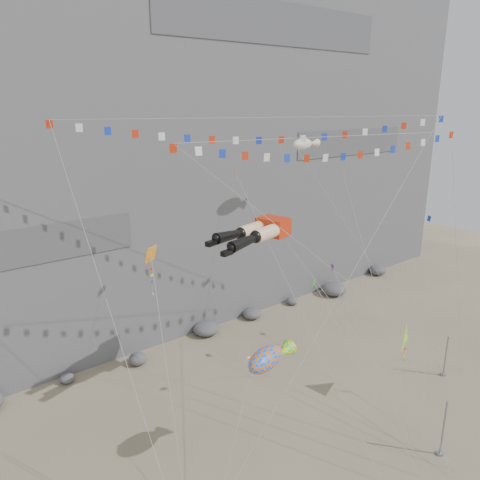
{
  "coord_description": "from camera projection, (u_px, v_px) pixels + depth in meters",
  "views": [
    {
      "loc": [
        -23.33,
        -19.04,
        22.69
      ],
      "look_at": [
        -1.79,
        9.0,
        12.2
      ],
      "focal_mm": 35.0,
      "sensor_mm": 36.0,
      "label": 1
    }
  ],
  "objects": [
    {
      "name": "flag_banner_upper",
      "position": [
        271.0,
        118.0,
        34.94
      ],
      "size": [
        29.4,
        16.51,
        28.35
      ],
      "color": "red",
      "rests_on": "ground"
    },
    {
      "name": "ground",
      "position": [
        333.0,
        421.0,
        34.55
      ],
      "size": [
        120.0,
        120.0,
        0.0
      ],
      "primitive_type": "plane",
      "color": "gray",
      "rests_on": "ground"
    },
    {
      "name": "small_kite_c",
      "position": [
        316.0,
        286.0,
        32.77
      ],
      "size": [
        1.4,
        9.6,
        13.82
      ],
      "color": "green",
      "rests_on": "ground"
    },
    {
      "name": "flag_banner_lower",
      "position": [
        336.0,
        137.0,
        33.35
      ],
      "size": [
        24.26,
        8.16,
        23.92
      ],
      "color": "red",
      "rests_on": "ground"
    },
    {
      "name": "legs_kite",
      "position": [
        257.0,
        232.0,
        33.39
      ],
      "size": [
        10.02,
        15.7,
        20.1
      ],
      "rotation": [
        0.0,
        0.0,
        0.24
      ],
      "color": "red",
      "rests_on": "ground"
    },
    {
      "name": "cliff",
      "position": [
        127.0,
        80.0,
        51.77
      ],
      "size": [
        80.0,
        28.0,
        50.0
      ],
      "primitive_type": "cube",
      "color": "slate",
      "rests_on": "ground"
    },
    {
      "name": "delta_kite",
      "position": [
        407.0,
        338.0,
        35.6
      ],
      "size": [
        5.81,
        7.55,
        9.73
      ],
      "color": "yellow",
      "rests_on": "ground"
    },
    {
      "name": "talus_boulders",
      "position": [
        206.0,
        329.0,
        47.31
      ],
      "size": [
        60.0,
        3.0,
        1.2
      ],
      "primitive_type": null,
      "color": "#57575B",
      "rests_on": "ground"
    },
    {
      "name": "small_kite_e",
      "position": [
        429.0,
        223.0,
        40.46
      ],
      "size": [
        10.79,
        7.86,
        17.94
      ],
      "color": "#1431B6",
      "rests_on": "ground"
    },
    {
      "name": "small_kite_d",
      "position": [
        345.0,
        182.0,
        40.91
      ],
      "size": [
        7.2,
        14.35,
        22.47
      ],
      "color": "yellow",
      "rests_on": "ground"
    },
    {
      "name": "fish_windsock",
      "position": [
        265.0,
        359.0,
        28.06
      ],
      "size": [
        8.57,
        4.17,
        10.5
      ],
      "color": "orange",
      "rests_on": "ground"
    },
    {
      "name": "small_kite_b",
      "position": [
        334.0,
        270.0,
        38.2
      ],
      "size": [
        3.74,
        11.38,
        14.76
      ],
      "color": "purple",
      "rests_on": "ground"
    },
    {
      "name": "anchor_pole_right",
      "position": [
        446.0,
        356.0,
        39.85
      ],
      "size": [
        0.12,
        0.12,
        3.71
      ],
      "primitive_type": "cylinder",
      "color": "gray",
      "rests_on": "ground"
    },
    {
      "name": "small_kite_a",
      "position": [
        237.0,
        177.0,
        34.64
      ],
      "size": [
        1.25,
        15.19,
        22.75
      ],
      "color": "orange",
      "rests_on": "ground"
    },
    {
      "name": "anchor_pole_center",
      "position": [
        443.0,
        428.0,
        30.73
      ],
      "size": [
        0.12,
        0.12,
        4.12
      ],
      "primitive_type": "cylinder",
      "color": "gray",
      "rests_on": "ground"
    },
    {
      "name": "blimp_windsock",
      "position": [
        303.0,
        145.0,
        43.44
      ],
      "size": [
        5.91,
        15.28,
        24.01
      ],
      "color": "beige",
      "rests_on": "ground"
    },
    {
      "name": "harlequin_kite",
      "position": [
        151.0,
        255.0,
        26.31
      ],
      "size": [
        2.99,
        7.87,
        16.04
      ],
      "color": "red",
      "rests_on": "ground"
    }
  ]
}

